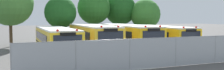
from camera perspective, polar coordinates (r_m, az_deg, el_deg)
ground_plane at (r=23.52m, az=-0.38°, el=-3.90°), size 160.00×160.00×0.00m
school_bus_0 at (r=22.13m, az=-13.16°, el=-1.08°), size 2.72×10.59×2.50m
school_bus_1 at (r=22.99m, az=-4.71°, el=-0.51°), size 2.72×10.79×2.72m
school_bus_2 at (r=24.14m, az=3.31°, el=-0.31°), size 2.67×11.28×2.70m
school_bus_3 at (r=25.78m, az=10.49°, el=-0.24°), size 2.51×10.94×2.56m
tree_0 at (r=29.42m, az=-22.78°, el=6.87°), size 5.15×5.15×7.50m
tree_1 at (r=29.35m, az=-11.97°, el=5.20°), size 3.77×3.77×5.77m
tree_2 at (r=31.93m, az=-4.22°, el=6.46°), size 4.29×4.29×6.69m
tree_3 at (r=34.18m, az=2.20°, el=6.17°), size 4.54×4.42×6.64m
tree_4 at (r=33.45m, az=7.97°, el=5.00°), size 4.11×4.11×5.79m
chainlink_fence at (r=15.89m, az=9.83°, el=-4.11°), size 17.16×0.07×2.00m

